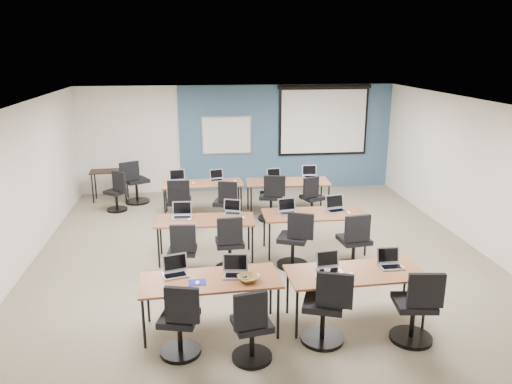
{
  "coord_description": "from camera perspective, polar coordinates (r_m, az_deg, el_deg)",
  "views": [
    {
      "loc": [
        -1.11,
        -8.11,
        3.59
      ],
      "look_at": [
        -0.05,
        0.4,
        1.1
      ],
      "focal_mm": 35.0,
      "sensor_mm": 36.0,
      "label": 1
    }
  ],
  "objects": [
    {
      "name": "floor",
      "position": [
        8.93,
        0.64,
        -7.51
      ],
      "size": [
        8.0,
        9.0,
        0.02
      ],
      "primitive_type": "cube",
      "color": "#6B6354",
      "rests_on": "ground"
    },
    {
      "name": "ceiling",
      "position": [
        8.23,
        0.7,
        9.97
      ],
      "size": [
        8.0,
        9.0,
        0.02
      ],
      "primitive_type": "cube",
      "color": "white",
      "rests_on": "ground"
    },
    {
      "name": "wall_back",
      "position": [
        12.85,
        -2.05,
        6.12
      ],
      "size": [
        8.0,
        0.04,
        2.7
      ],
      "primitive_type": "cube",
      "color": "beige",
      "rests_on": "ground"
    },
    {
      "name": "wall_front",
      "position": [
        4.39,
        8.85,
        -14.7
      ],
      "size": [
        8.0,
        0.04,
        2.7
      ],
      "primitive_type": "cube",
      "color": "beige",
      "rests_on": "ground"
    },
    {
      "name": "wall_left",
      "position": [
        8.89,
        -25.8,
        -0.05
      ],
      "size": [
        0.04,
        9.0,
        2.7
      ],
      "primitive_type": "cube",
      "color": "beige",
      "rests_on": "ground"
    },
    {
      "name": "wall_right",
      "position": [
        9.84,
        24.43,
        1.55
      ],
      "size": [
        0.04,
        9.0,
        2.7
      ],
      "primitive_type": "cube",
      "color": "beige",
      "rests_on": "ground"
    },
    {
      "name": "blue_accent_panel",
      "position": [
        12.99,
        3.5,
        6.21
      ],
      "size": [
        5.5,
        0.04,
        2.7
      ],
      "primitive_type": "cube",
      "color": "#3D5977",
      "rests_on": "wall_back"
    },
    {
      "name": "whiteboard",
      "position": [
        12.74,
        -3.37,
        6.47
      ],
      "size": [
        1.28,
        0.03,
        0.98
      ],
      "color": "#A4ACBA",
      "rests_on": "wall_back"
    },
    {
      "name": "projector_screen",
      "position": [
        13.06,
        7.74,
        8.52
      ],
      "size": [
        2.4,
        0.1,
        1.82
      ],
      "color": "black",
      "rests_on": "wall_back"
    },
    {
      "name": "training_table_front_left",
      "position": [
        6.54,
        -5.24,
        -10.26
      ],
      "size": [
        1.79,
        0.75,
        0.73
      ],
      "rotation": [
        0.0,
        0.0,
        0.05
      ],
      "color": "olive",
      "rests_on": "floor"
    },
    {
      "name": "training_table_front_right",
      "position": [
        6.84,
        11.29,
        -9.27
      ],
      "size": [
        1.82,
        0.76,
        0.73
      ],
      "rotation": [
        0.0,
        0.0,
        0.04
      ],
      "color": "brown",
      "rests_on": "floor"
    },
    {
      "name": "training_table_mid_left",
      "position": [
        8.71,
        -5.85,
        -3.42
      ],
      "size": [
        1.71,
        0.71,
        0.73
      ],
      "rotation": [
        0.0,
        0.0,
        -0.05
      ],
      "color": "#A1623C",
      "rests_on": "floor"
    },
    {
      "name": "training_table_mid_right",
      "position": [
        9.04,
        6.7,
        -2.68
      ],
      "size": [
        1.85,
        0.77,
        0.73
      ],
      "rotation": [
        0.0,
        0.0,
        -0.01
      ],
      "color": "olive",
      "rests_on": "floor"
    },
    {
      "name": "training_table_back_left",
      "position": [
        11.03,
        -6.14,
        0.8
      ],
      "size": [
        1.76,
        0.74,
        0.73
      ],
      "rotation": [
        0.0,
        0.0,
        0.04
      ],
      "color": "olive",
      "rests_on": "floor"
    },
    {
      "name": "training_table_back_right",
      "position": [
        11.13,
        3.65,
        1.01
      ],
      "size": [
        1.84,
        0.77,
        0.73
      ],
      "rotation": [
        0.0,
        0.0,
        -0.05
      ],
      "color": "#AA612A",
      "rests_on": "floor"
    },
    {
      "name": "laptop_0",
      "position": [
        6.68,
        -9.22,
        -8.79
      ],
      "size": [
        0.32,
        0.27,
        0.25
      ],
      "rotation": [
        0.0,
        0.0,
        0.26
      ],
      "color": "#A6A5B1",
      "rests_on": "training_table_front_left"
    },
    {
      "name": "mouse_0",
      "position": [
        6.42,
        -6.71,
        -10.24
      ],
      "size": [
        0.07,
        0.1,
        0.03
      ],
      "primitive_type": "ellipsoid",
      "rotation": [
        0.0,
        0.0,
        -0.12
      ],
      "color": "white",
      "rests_on": "training_table_front_left"
    },
    {
      "name": "task_chair_0",
      "position": [
        6.2,
        -8.64,
        -14.92
      ],
      "size": [
        0.5,
        0.5,
        0.98
      ],
      "rotation": [
        0.0,
        0.0,
        -0.25
      ],
      "color": "black",
      "rests_on": "floor"
    },
    {
      "name": "laptop_1",
      "position": [
        6.6,
        -2.31,
        -8.91
      ],
      "size": [
        0.33,
        0.28,
        0.25
      ],
      "rotation": [
        0.0,
        0.0,
        -0.12
      ],
      "color": "#BAB9C4",
      "rests_on": "training_table_front_left"
    },
    {
      "name": "mouse_1",
      "position": [
        6.57,
        0.17,
        -9.5
      ],
      "size": [
        0.09,
        0.11,
        0.03
      ],
      "primitive_type": "ellipsoid",
      "rotation": [
        0.0,
        0.0,
        0.35
      ],
      "color": "white",
      "rests_on": "training_table_front_left"
    },
    {
      "name": "task_chair_1",
      "position": [
        6.05,
        -0.51,
        -15.66
      ],
      "size": [
        0.49,
        0.49,
        0.97
      ],
      "rotation": [
        0.0,
        0.0,
        0.19
      ],
      "color": "black",
      "rests_on": "floor"
    },
    {
      "name": "laptop_2",
      "position": [
        6.79,
        8.34,
        -8.36
      ],
      "size": [
        0.32,
        0.27,
        0.24
      ],
      "rotation": [
        0.0,
        0.0,
        0.12
      ],
      "color": "#B7B7BE",
      "rests_on": "training_table_front_right"
    },
    {
      "name": "mouse_2",
      "position": [
        6.72,
        10.84,
        -9.19
      ],
      "size": [
        0.07,
        0.1,
        0.03
      ],
      "primitive_type": "ellipsoid",
      "rotation": [
        0.0,
        0.0,
        -0.08
      ],
      "color": "white",
      "rests_on": "training_table_front_right"
    },
    {
      "name": "task_chair_2",
      "position": [
        6.43,
        7.95,
        -13.48
      ],
      "size": [
        0.57,
        0.55,
        1.03
      ],
      "rotation": [
        0.0,
        0.0,
        -0.34
      ],
      "color": "black",
      "rests_on": "floor"
    },
    {
      "name": "laptop_3",
      "position": [
        7.07,
        15.07,
        -7.74
      ],
      "size": [
        0.31,
        0.27,
        0.24
      ],
      "rotation": [
        0.0,
        0.0,
        0.01
      ],
      "color": "#B2B1BA",
      "rests_on": "training_table_front_right"
    },
    {
      "name": "mouse_3",
      "position": [
        7.07,
        16.32,
        -8.26
      ],
      "size": [
        0.07,
        0.1,
        0.03
      ],
      "primitive_type": "ellipsoid",
      "rotation": [
        0.0,
        0.0,
        0.14
      ],
      "color": "white",
      "rests_on": "training_table_front_right"
    },
    {
      "name": "task_chair_3",
      "position": [
        6.69,
        17.79,
        -12.92
      ],
      "size": [
        0.54,
        0.54,
        1.02
      ],
      "rotation": [
        0.0,
        0.0,
        -0.13
      ],
      "color": "black",
      "rests_on": "floor"
    },
    {
      "name": "laptop_4",
      "position": [
        8.83,
        -8.44,
        -2.46
      ],
      "size": [
        0.34,
        0.29,
        0.26
      ],
      "rotation": [
        0.0,
        0.0,
        -0.04
      ],
      "color": "#B1B2BD",
      "rests_on": "training_table_mid_left"
    },
    {
      "name": "mouse_4",
      "position": [
        8.69,
        -7.61,
        -3.11
      ],
      "size": [
        0.07,
        0.1,
        0.03
      ],
      "primitive_type": "ellipsoid",
      "rotation": [
        0.0,
        0.0,
        0.07
      ],
      "color": "white",
      "rests_on": "training_table_mid_left"
    },
    {
      "name": "task_chair_4",
      "position": [
        8.08,
        -8.34,
        -7.24
      ],
      "size": [
        0.49,
        0.49,
        0.97
      ],
      "rotation": [
        0.0,
        0.0,
        -0.1
      ],
      "color": "black",
      "rests_on": "floor"
    },
    {
      "name": "laptop_5",
      "position": [
        8.95,
        -2.7,
        -2.07
      ],
      "size": [
        0.31,
        0.26,
        0.24
      ],
      "rotation": [
        0.0,
        0.0,
        -0.33
      ],
      "color": "#B2B2B2",
      "rests_on": "training_table_mid_left"
    },
    {
      "name": "mouse_5",
      "position": [
        8.7,
        -1.43,
        -2.94
      ],
      "size": [
        0.07,
        0.1,
        0.03
      ],
      "primitive_type": "ellipsoid",
      "rotation": [
        0.0,
        0.0,
        -0.2
      ],
      "color": "white",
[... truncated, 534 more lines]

